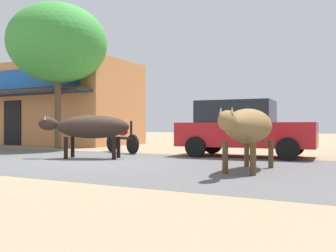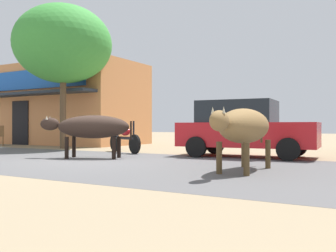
% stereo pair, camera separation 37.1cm
% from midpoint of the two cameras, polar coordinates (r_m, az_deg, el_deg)
% --- Properties ---
extents(ground, '(80.00, 80.00, 0.00)m').
position_cam_midpoint_polar(ground, '(9.88, -11.57, -5.23)').
color(ground, '#948062').
extents(asphalt_road, '(72.00, 5.84, 0.00)m').
position_cam_midpoint_polar(asphalt_road, '(9.88, -11.57, -5.21)').
color(asphalt_road, '#565455').
rests_on(asphalt_road, ground).
extents(storefront_left_cafe, '(7.86, 4.92, 3.96)m').
position_cam_midpoint_polar(storefront_left_cafe, '(19.79, -14.83, 3.14)').
color(storefront_left_cafe, '#D48850').
rests_on(storefront_left_cafe, ground).
extents(roadside_tree, '(3.88, 3.88, 5.73)m').
position_cam_midpoint_polar(roadside_tree, '(15.74, -15.12, 11.97)').
color(roadside_tree, brown).
rests_on(roadside_tree, ground).
extents(parked_hatchback_car, '(3.99, 1.98, 1.64)m').
position_cam_midpoint_polar(parked_hatchback_car, '(11.12, 12.53, -0.30)').
color(parked_hatchback_car, red).
rests_on(parked_hatchback_car, ground).
extents(parked_motorcycle, '(1.82, 0.88, 1.06)m').
position_cam_midpoint_polar(parked_motorcycle, '(12.58, -5.79, -1.95)').
color(parked_motorcycle, black).
rests_on(parked_motorcycle, ground).
extents(cow_near_brown, '(2.59, 1.43, 1.20)m').
position_cam_midpoint_polar(cow_near_brown, '(10.54, -10.74, -0.19)').
color(cow_near_brown, '#30221C').
rests_on(cow_near_brown, ground).
extents(cow_far_dark, '(0.80, 2.74, 1.25)m').
position_cam_midpoint_polar(cow_far_dark, '(7.55, 12.95, -0.07)').
color(cow_far_dark, olive).
rests_on(cow_far_dark, ground).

